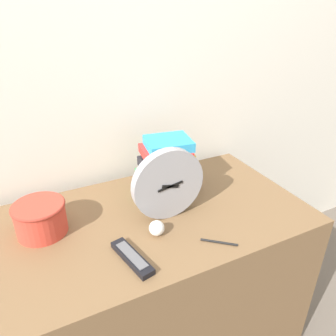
{
  "coord_description": "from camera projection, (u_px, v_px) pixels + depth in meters",
  "views": [
    {
      "loc": [
        -0.39,
        -0.61,
        1.47
      ],
      "look_at": [
        0.11,
        0.4,
        0.88
      ],
      "focal_mm": 35.0,
      "sensor_mm": 36.0,
      "label": 1
    }
  ],
  "objects": [
    {
      "name": "tv_remote",
      "position": [
        132.0,
        257.0,
        1.04
      ],
      "size": [
        0.08,
        0.2,
        0.02
      ],
      "color": "black",
      "rests_on": "desk"
    },
    {
      "name": "book_stack",
      "position": [
        167.0,
        165.0,
        1.38
      ],
      "size": [
        0.25,
        0.21,
        0.24
      ],
      "color": "#7A3899",
      "rests_on": "desk"
    },
    {
      "name": "crumpled_paper_ball",
      "position": [
        157.0,
        228.0,
        1.14
      ],
      "size": [
        0.05,
        0.05,
        0.05
      ],
      "color": "white",
      "rests_on": "desk"
    },
    {
      "name": "desk_clock",
      "position": [
        168.0,
        184.0,
        1.19
      ],
      "size": [
        0.28,
        0.04,
        0.28
      ],
      "color": "#99999E",
      "rests_on": "desk"
    },
    {
      "name": "basket",
      "position": [
        40.0,
        217.0,
        1.14
      ],
      "size": [
        0.18,
        0.18,
        0.12
      ],
      "color": "#C63D2D",
      "rests_on": "desk"
    },
    {
      "name": "pen",
      "position": [
        219.0,
        242.0,
        1.11
      ],
      "size": [
        0.1,
        0.09,
        0.01
      ],
      "color": "black",
      "rests_on": "desk"
    },
    {
      "name": "wall_back",
      "position": [
        108.0,
        70.0,
        1.35
      ],
      "size": [
        6.0,
        0.04,
        2.4
      ],
      "color": "silver",
      "rests_on": "ground_plane"
    },
    {
      "name": "desk",
      "position": [
        152.0,
        285.0,
        1.42
      ],
      "size": [
        1.22,
        0.67,
        0.73
      ],
      "color": "brown",
      "rests_on": "ground_plane"
    }
  ]
}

